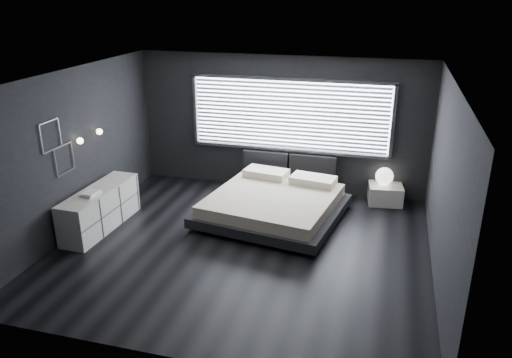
# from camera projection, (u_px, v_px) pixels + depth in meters

# --- Properties ---
(room) EXTENTS (6.04, 6.00, 2.80)m
(room) POSITION_uv_depth(u_px,v_px,m) (242.00, 168.00, 7.78)
(room) COLOR black
(room) RESTS_ON ground
(window) EXTENTS (4.14, 0.09, 1.52)m
(window) POSITION_uv_depth(u_px,v_px,m) (289.00, 116.00, 10.08)
(window) COLOR white
(window) RESTS_ON ground
(headboard) EXTENTS (1.96, 0.16, 0.52)m
(headboard) POSITION_uv_depth(u_px,v_px,m) (289.00, 165.00, 10.40)
(headboard) COLOR black
(headboard) RESTS_ON ground
(sconce_near) EXTENTS (0.18, 0.11, 0.11)m
(sconce_near) POSITION_uv_depth(u_px,v_px,m) (80.00, 141.00, 8.46)
(sconce_near) COLOR silver
(sconce_near) RESTS_ON ground
(sconce_far) EXTENTS (0.18, 0.11, 0.11)m
(sconce_far) POSITION_uv_depth(u_px,v_px,m) (99.00, 132.00, 9.00)
(sconce_far) COLOR silver
(sconce_far) RESTS_ON ground
(wall_art_upper) EXTENTS (0.01, 0.48, 0.48)m
(wall_art_upper) POSITION_uv_depth(u_px,v_px,m) (51.00, 136.00, 7.85)
(wall_art_upper) COLOR #47474C
(wall_art_upper) RESTS_ON ground
(wall_art_lower) EXTENTS (0.01, 0.48, 0.48)m
(wall_art_lower) POSITION_uv_depth(u_px,v_px,m) (64.00, 159.00, 8.25)
(wall_art_lower) COLOR #47474C
(wall_art_lower) RESTS_ON ground
(bed) EXTENTS (2.73, 2.64, 0.62)m
(bed) POSITION_uv_depth(u_px,v_px,m) (274.00, 204.00, 9.23)
(bed) COLOR black
(bed) RESTS_ON ground
(nightstand) EXTENTS (0.71, 0.62, 0.38)m
(nightstand) POSITION_uv_depth(u_px,v_px,m) (385.00, 194.00, 9.92)
(nightstand) COLOR silver
(nightstand) RESTS_ON ground
(orb_lamp) EXTENTS (0.35, 0.35, 0.35)m
(orb_lamp) POSITION_uv_depth(u_px,v_px,m) (384.00, 176.00, 9.83)
(orb_lamp) COLOR white
(orb_lamp) RESTS_ON nightstand
(dresser) EXTENTS (0.57, 1.85, 0.73)m
(dresser) POSITION_uv_depth(u_px,v_px,m) (100.00, 209.00, 8.85)
(dresser) COLOR silver
(dresser) RESTS_ON ground
(book_stack) EXTENTS (0.27, 0.34, 0.06)m
(book_stack) POSITION_uv_depth(u_px,v_px,m) (91.00, 194.00, 8.47)
(book_stack) COLOR silver
(book_stack) RESTS_ON dresser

